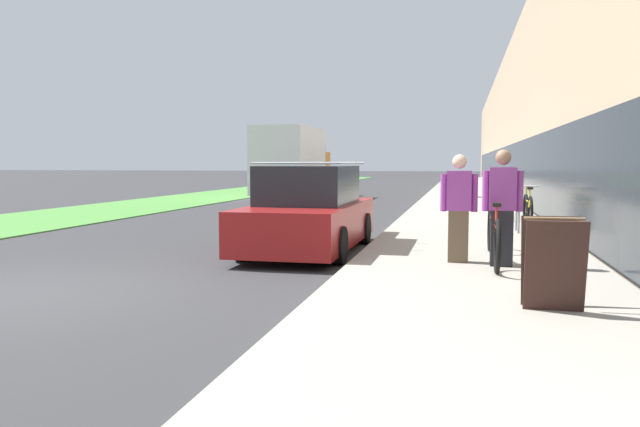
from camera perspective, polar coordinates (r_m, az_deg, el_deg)
The scene contains 13 objects.
ground_plane at distance 8.33m, azimuth -26.28°, elevation -6.76°, with size 220.00×220.00×0.00m, color #303033.
sidewalk_slab at distance 27.36m, azimuth 13.21°, elevation 1.40°, with size 3.53×70.00×0.16m.
storefront_facade at distance 36.06m, azimuth 24.19°, elevation 7.33°, with size 10.01×70.00×7.03m.
lawn_strip at distance 33.36m, azimuth -7.16°, elevation 1.95°, with size 4.32×70.00×0.03m.
tandem_bicycle at distance 9.30m, azimuth 15.57°, elevation -1.91°, with size 0.52×2.80×0.90m.
person_rider at distance 8.91m, azimuth 16.32°, elevation 0.51°, with size 0.54×0.21×1.60m.
person_bystander at distance 9.11m, azimuth 12.57°, elevation 0.47°, with size 0.52×0.20×1.54m.
bike_rack_hoop at distance 13.42m, azimuth 17.62°, elevation 0.57°, with size 0.05×0.60×0.84m.
cruiser_bike_nearest at distance 14.33m, azimuth 18.46°, elevation 0.28°, with size 0.52×1.69×0.91m.
cruiser_bike_middle at distance 16.46m, azimuth 16.93°, elevation 0.83°, with size 0.52×1.74×0.90m.
sandwich_board_sign at distance 6.50m, azimuth 20.52°, elevation -4.24°, with size 0.56×0.56×0.90m.
parked_sedan_curbside at distance 11.05m, azimuth -1.00°, elevation 0.02°, with size 1.81×4.27×1.59m.
moving_truck at distance 27.56m, azimuth -2.54°, elevation 4.60°, with size 2.28×6.16×3.08m.
Camera 1 is at (5.19, -6.32, 1.58)m, focal length 35.00 mm.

